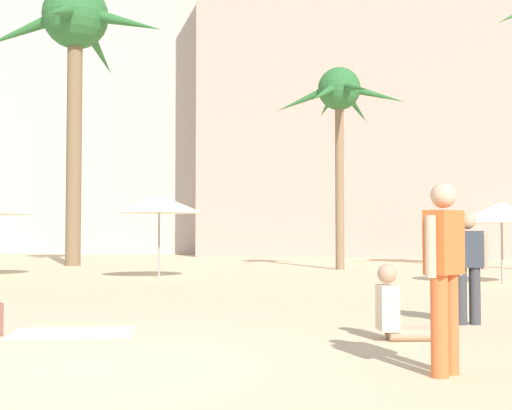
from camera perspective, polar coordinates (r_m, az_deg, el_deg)
name	(u,v)px	position (r m, az deg, el deg)	size (l,w,h in m)	color
ground	(79,366)	(7.11, -14.57, -12.94)	(120.00, 120.00, 0.00)	beige
hotel_pink	(407,114)	(40.97, 12.52, 7.47)	(22.72, 10.40, 16.46)	#DB9989
hotel_tower_gray	(107,87)	(48.54, -12.39, 9.64)	(16.74, 10.73, 22.61)	#BCB7AD
palm_tree_far_left	(75,35)	(28.88, -14.89, 13.59)	(7.87, 7.72, 11.28)	brown
palm_tree_left	(340,101)	(24.77, 7.01, 8.63)	(4.75, 4.56, 7.22)	#896B4C
cafe_umbrella_1	(159,204)	(19.77, -8.11, 0.11)	(2.54, 2.54, 2.41)	gray
cafe_umbrella_2	(501,212)	(18.69, 19.87, -0.58)	(2.40, 2.40, 2.11)	gray
beach_towel	(73,333)	(9.36, -15.12, -10.29)	(1.57, 0.97, 0.01)	white
person_mid_right	(401,313)	(8.65, 12.03, -8.88)	(0.98, 0.54, 0.93)	tan
person_near_right	(444,269)	(6.57, 15.48, -5.17)	(0.42, 0.55, 1.79)	orange
person_near_left	(468,263)	(10.26, 17.30, -4.68)	(0.61, 0.30, 1.60)	#3D3D42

